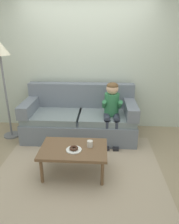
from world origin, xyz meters
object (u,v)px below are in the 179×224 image
mug (90,144)px  toy_controller (50,153)px  floor_lamp (0,58)px  couch (80,119)px  person_child (112,107)px  coffee_table (74,151)px  donut (74,148)px

mug → toy_controller: size_ratio=0.40×
floor_lamp → couch: bearing=4.6°
toy_controller → couch: bearing=62.5°
person_child → floor_lamp: size_ratio=0.61×
coffee_table → mug: 0.24m
person_child → floor_lamp: 2.09m
donut → floor_lamp: bearing=140.8°
coffee_table → toy_controller: coffee_table is taller
mug → couch: bearing=102.8°
couch → toy_controller: (-0.44, -0.70, -0.32)m
floor_lamp → person_child: bearing=-3.0°
couch → coffee_table: bearing=-88.4°
floor_lamp → toy_controller: bearing=-33.8°
coffee_table → floor_lamp: (-1.37, 1.06, 1.12)m
person_child → toy_controller: (-1.03, -0.49, -0.65)m
toy_controller → floor_lamp: size_ratio=0.13×
donut → mug: size_ratio=1.33×
toy_controller → donut: bearing=-42.6°
toy_controller → coffee_table: bearing=-39.8°
donut → floor_lamp: size_ratio=0.07×
coffee_table → donut: donut is taller
couch → person_child: size_ratio=1.87×
coffee_table → mug: size_ratio=10.23×
donut → mug: bearing=26.9°
coffee_table → mug: bearing=11.9°
donut → couch: bearing=92.1°
mug → floor_lamp: (-1.59, 1.02, 1.04)m
mug → donut: bearing=-153.1°
person_child → donut: bearing=-117.9°
mug → floor_lamp: 2.15m
person_child → mug: (-0.33, -0.92, -0.21)m
person_child → mug: size_ratio=12.24×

